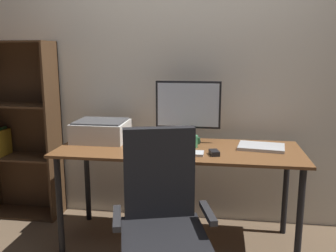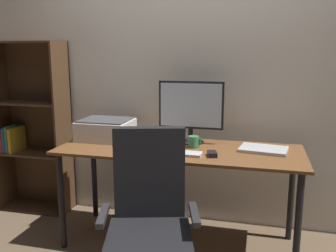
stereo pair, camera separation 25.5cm
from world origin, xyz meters
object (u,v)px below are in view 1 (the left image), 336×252
mouse (214,153)px  laptop (261,147)px  coffee_mug (193,141)px  desk (179,159)px  monitor (188,108)px  office_chair (162,231)px  bookshelf (19,132)px  printer (101,131)px  keyboard (182,153)px

mouse → laptop: mouse is taller
coffee_mug → desk: bearing=-155.5°
monitor → office_chair: (-0.05, -0.90, -0.54)m
desk → bookshelf: 1.47m
coffee_mug → laptop: coffee_mug is taller
office_chair → mouse: bearing=49.5°
mouse → laptop: bearing=18.3°
coffee_mug → mouse: bearing=-49.6°
mouse → coffee_mug: bearing=114.5°
mouse → monitor: bearing=106.5°
laptop → mouse: bearing=-137.2°
monitor → laptop: monitor is taller
laptop → bookshelf: bookshelf is taller
monitor → bookshelf: (-1.48, 0.14, -0.26)m
printer → bookshelf: size_ratio=0.27×
desk → laptop: size_ratio=5.44×
bookshelf → office_chair: bearing=-36.1°
keyboard → printer: printer is taller
monitor → coffee_mug: 0.27m
keyboard → printer: (-0.66, 0.28, 0.07)m
monitor → laptop: (0.54, -0.11, -0.25)m
keyboard → bookshelf: size_ratio=0.19×
coffee_mug → printer: size_ratio=0.23×
monitor → keyboard: bearing=-90.9°
printer → bookshelf: bookshelf is taller
monitor → printer: 0.70m
printer → keyboard: bearing=-23.1°
keyboard → mouse: size_ratio=3.02×
mouse → coffee_mug: 0.25m
monitor → laptop: size_ratio=1.53×
mouse → desk: bearing=134.7°
desk → mouse: (0.26, -0.14, 0.10)m
monitor → laptop: 0.61m
mouse → coffee_mug: size_ratio=1.04×
coffee_mug → laptop: 0.49m
office_chair → printer: bearing=110.2°
monitor → mouse: bearing=-57.6°
monitor → bookshelf: bookshelf is taller
desk → laptop: (0.59, 0.08, 0.09)m
monitor → mouse: size_ratio=5.11×
mouse → bookshelf: bearing=148.6°
mouse → bookshelf: (-1.69, 0.47, -0.02)m
monitor → desk: bearing=-104.0°
laptop → office_chair: office_chair is taller
coffee_mug → printer: (-0.72, 0.08, 0.04)m
coffee_mug → office_chair: bearing=-97.6°
desk → bookshelf: (-1.43, 0.32, 0.08)m
monitor → mouse: monitor is taller
desk → keyboard: 0.19m
bookshelf → mouse: bearing=-15.5°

